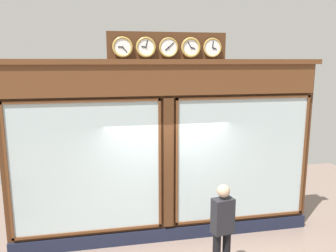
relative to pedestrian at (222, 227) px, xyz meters
The scene contains 2 objects.
shop_facade 1.91m from the pedestrian, 65.26° to the right, with size 6.44×0.42×4.27m.
pedestrian is the anchor object (origin of this frame).
Camera 1 is at (1.28, 6.44, 3.73)m, focal length 36.10 mm.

